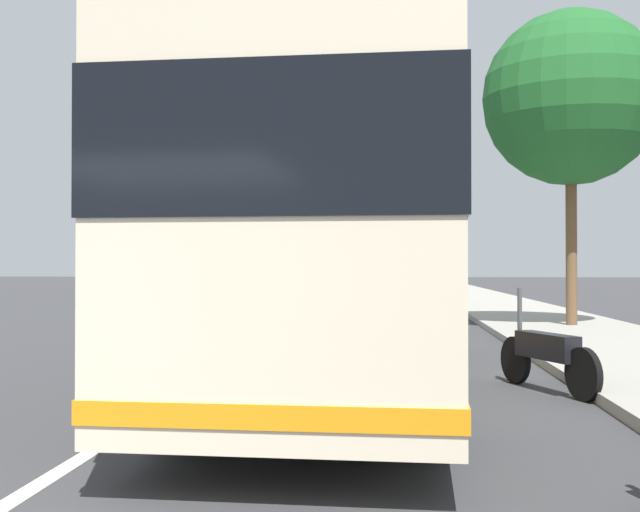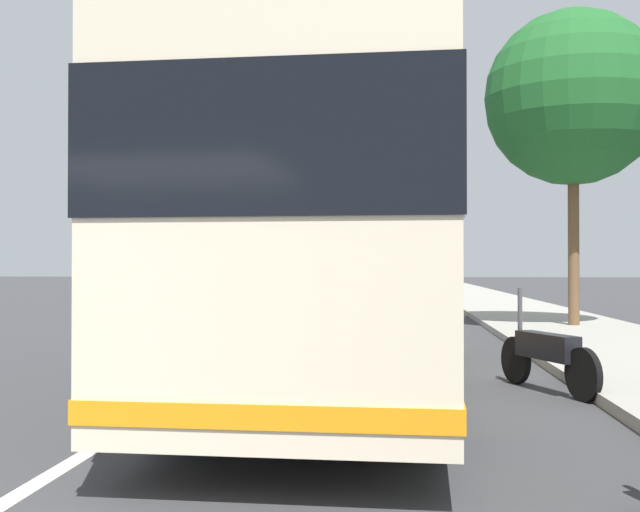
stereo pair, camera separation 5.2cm
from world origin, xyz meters
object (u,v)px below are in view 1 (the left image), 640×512
(motorcycle_far_end, at_px, (546,354))
(car_side_street, at_px, (393,278))
(car_behind_bus, at_px, (374,284))
(coach_bus, at_px, (347,238))
(roadside_tree_mid_block, at_px, (571,99))
(car_oncoming, at_px, (381,291))
(car_ahead_same_lane, at_px, (385,280))

(motorcycle_far_end, distance_m, car_side_street, 45.11)
(car_behind_bus, relative_size, car_side_street, 0.94)
(coach_bus, height_order, roadside_tree_mid_block, roadside_tree_mid_block)
(car_side_street, bearing_deg, coach_bus, -179.20)
(car_oncoming, relative_size, car_behind_bus, 1.00)
(coach_bus, bearing_deg, motorcycle_far_end, -96.01)
(motorcycle_far_end, xyz_separation_m, roadside_tree_mid_block, (9.38, -2.40, 5.09))
(coach_bus, xyz_separation_m, motorcycle_far_end, (-0.36, -2.48, -1.44))
(car_behind_bus, height_order, roadside_tree_mid_block, roadside_tree_mid_block)
(car_behind_bus, bearing_deg, car_ahead_same_lane, 2.13)
(car_side_street, xyz_separation_m, roadside_tree_mid_block, (-35.70, -4.16, 4.82))
(motorcycle_far_end, xyz_separation_m, car_oncoming, (17.23, 2.23, 0.22))
(motorcycle_far_end, bearing_deg, car_ahead_same_lane, -19.12)
(coach_bus, distance_m, car_oncoming, 16.92)
(car_oncoming, relative_size, car_ahead_same_lane, 1.02)
(coach_bus, distance_m, car_behind_bus, 26.67)
(car_ahead_same_lane, bearing_deg, car_oncoming, 178.17)
(roadside_tree_mid_block, bearing_deg, car_behind_bus, 16.09)
(car_oncoming, bearing_deg, car_side_street, 1.23)
(car_behind_bus, xyz_separation_m, roadside_tree_mid_block, (-17.62, -5.08, 4.86))
(motorcycle_far_end, xyz_separation_m, car_behind_bus, (27.00, 2.69, 0.23))
(motorcycle_far_end, height_order, car_ahead_same_lane, car_ahead_same_lane)
(car_oncoming, height_order, roadside_tree_mid_block, roadside_tree_mid_block)
(coach_bus, height_order, car_oncoming, coach_bus)
(car_side_street, bearing_deg, motorcycle_far_end, -176.04)
(car_side_street, bearing_deg, car_oncoming, -179.24)
(motorcycle_far_end, relative_size, car_ahead_same_lane, 0.45)
(car_oncoming, height_order, car_side_street, car_side_street)
(car_oncoming, bearing_deg, roadside_tree_mid_block, -147.31)
(car_oncoming, height_order, car_behind_bus, car_behind_bus)
(coach_bus, xyz_separation_m, car_oncoming, (16.87, -0.24, -1.22))
(car_behind_bus, height_order, car_ahead_same_lane, car_behind_bus)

